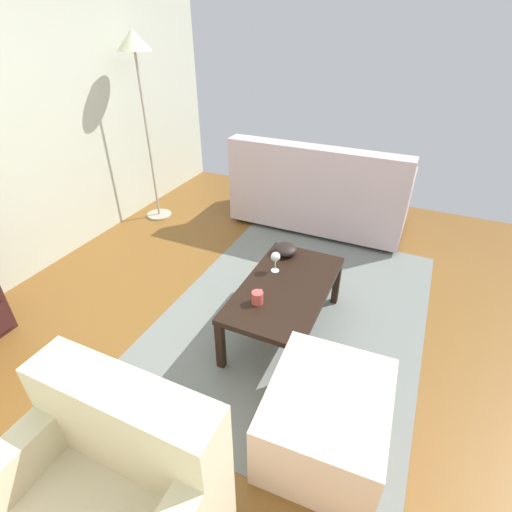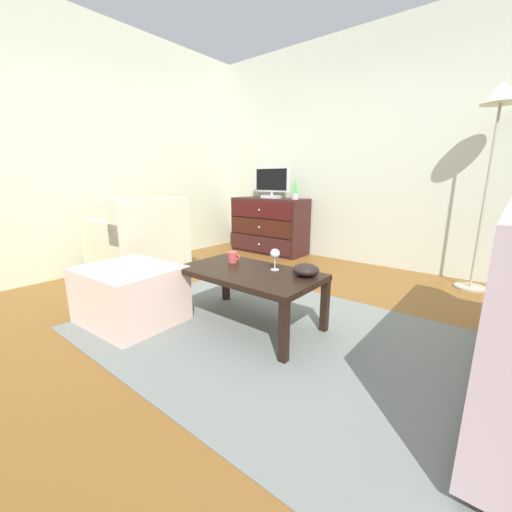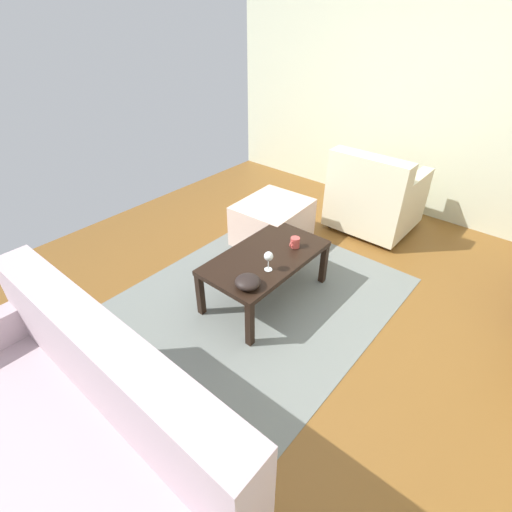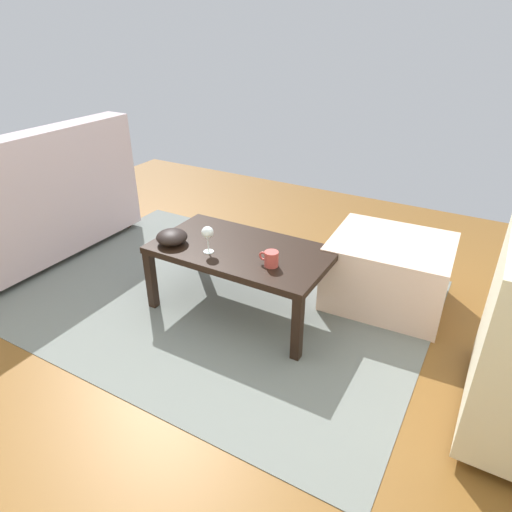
% 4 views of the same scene
% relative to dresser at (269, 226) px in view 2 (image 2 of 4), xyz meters
% --- Properties ---
extents(ground_plane, '(5.32, 4.88, 0.05)m').
position_rel_dresser_xyz_m(ground_plane, '(1.37, -1.89, -0.43)').
color(ground_plane, brown).
extents(wall_accent_rear, '(5.32, 0.12, 2.80)m').
position_rel_dresser_xyz_m(wall_accent_rear, '(1.37, 0.31, 1.00)').
color(wall_accent_rear, beige).
rests_on(wall_accent_rear, ground_plane).
extents(wall_plain_left, '(0.12, 4.88, 2.80)m').
position_rel_dresser_xyz_m(wall_plain_left, '(-1.05, -1.89, 1.00)').
color(wall_plain_left, beige).
rests_on(wall_plain_left, ground_plane).
extents(area_rug, '(2.60, 1.90, 0.01)m').
position_rel_dresser_xyz_m(area_rug, '(1.57, -2.09, -0.40)').
color(area_rug, slate).
rests_on(area_rug, ground_plane).
extents(dresser, '(1.12, 0.49, 0.80)m').
position_rel_dresser_xyz_m(dresser, '(0.00, 0.00, 0.00)').
color(dresser, '#361918').
rests_on(dresser, ground_plane).
extents(tv, '(0.58, 0.18, 0.44)m').
position_rel_dresser_xyz_m(tv, '(0.02, 0.02, 0.63)').
color(tv, silver).
rests_on(tv, dresser).
extents(lava_lamp, '(0.09, 0.09, 0.33)m').
position_rel_dresser_xyz_m(lava_lamp, '(0.46, -0.04, 0.55)').
color(lava_lamp, '#B7B7BC').
rests_on(lava_lamp, dresser).
extents(coffee_table, '(1.04, 0.57, 0.42)m').
position_rel_dresser_xyz_m(coffee_table, '(1.36, -2.07, -0.03)').
color(coffee_table, black).
rests_on(coffee_table, ground_plane).
extents(wine_glass, '(0.07, 0.07, 0.16)m').
position_rel_dresser_xyz_m(wine_glass, '(1.49, -1.93, 0.14)').
color(wine_glass, silver).
rests_on(wine_glass, coffee_table).
extents(mug, '(0.11, 0.08, 0.09)m').
position_rel_dresser_xyz_m(mug, '(1.11, -1.97, 0.06)').
color(mug, '#BE4742').
rests_on(mug, coffee_table).
extents(bowl_decorative, '(0.18, 0.18, 0.08)m').
position_rel_dresser_xyz_m(bowl_decorative, '(1.74, -1.92, 0.06)').
color(bowl_decorative, black).
rests_on(bowl_decorative, coffee_table).
extents(armchair, '(0.80, 0.81, 0.88)m').
position_rel_dresser_xyz_m(armchair, '(-0.29, -1.93, -0.04)').
color(armchair, '#332319').
rests_on(armchair, ground_plane).
extents(ottoman, '(0.73, 0.63, 0.43)m').
position_rel_dresser_xyz_m(ottoman, '(0.61, -2.59, -0.19)').
color(ottoman, beige).
rests_on(ottoman, ground_plane).
extents(standing_lamp, '(0.32, 0.32, 1.89)m').
position_rel_dresser_xyz_m(standing_lamp, '(2.55, -0.05, 1.22)').
color(standing_lamp, '#A59E8C').
rests_on(standing_lamp, ground_plane).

